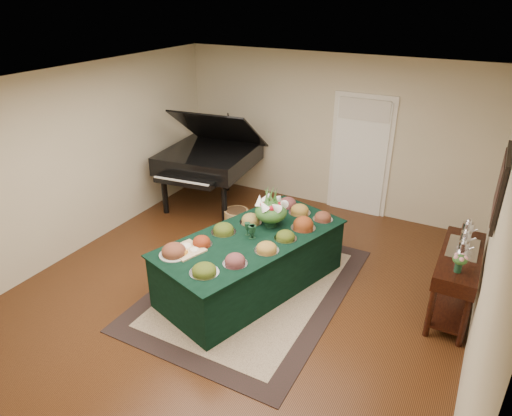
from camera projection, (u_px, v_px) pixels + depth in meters
The scene contains 14 objects.
ground at pixel (246, 286), 6.17m from camera, with size 6.00×6.00×0.00m, color black.
area_rug at pixel (253, 287), 6.14m from camera, with size 2.32×3.25×0.01m.
kitchen_doorway at pixel (360, 157), 7.82m from camera, with size 1.05×0.07×2.10m.
buffet_table at pixel (252, 262), 6.00m from camera, with size 1.89×2.75×0.77m.
food_platters at pixel (255, 231), 5.87m from camera, with size 1.56×2.34×0.13m.
cutting_board at pixel (187, 248), 5.52m from camera, with size 0.46×0.46×0.10m.
green_goblets at pixel (251, 231), 5.79m from camera, with size 0.18×0.14×0.18m.
floral_centerpiece at pixel (271, 208), 6.00m from camera, with size 0.44×0.44×0.44m.
grand_piano at pixel (209, 158), 8.11m from camera, with size 1.72×1.93×1.81m.
wicker_basket at pixel (236, 217), 7.74m from camera, with size 0.41×0.41×0.26m, color olive.
mahogany_sideboard at pixel (458, 268), 5.38m from camera, with size 0.45×1.33×0.86m.
tea_service at pixel (465, 239), 5.37m from camera, with size 0.34×0.58×0.30m.
pink_bouquet at pixel (460, 260), 4.90m from camera, with size 0.17×0.17×0.22m.
wall_painting at pixel (501, 186), 4.81m from camera, with size 0.05×0.95×0.75m.
Camera 1 is at (2.52, -4.42, 3.64)m, focal length 32.00 mm.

